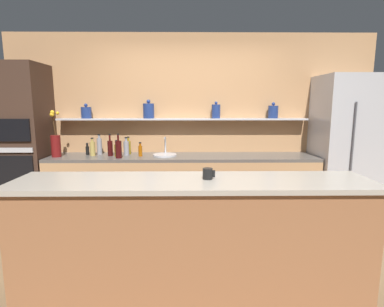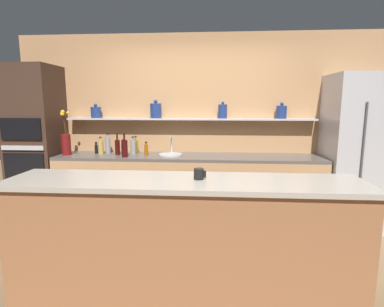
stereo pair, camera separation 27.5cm
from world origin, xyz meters
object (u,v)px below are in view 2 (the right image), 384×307
(flower_vase, at_px, (66,142))
(coffee_mug, at_px, (199,174))
(refrigerator, at_px, (361,152))
(oven_tower, at_px, (37,143))
(bottle_spirit_6, at_px, (133,147))
(bottle_wine_8, at_px, (117,147))
(sink_fixture, at_px, (170,154))
(bottle_oil_5, at_px, (123,149))
(bottle_sauce_7, at_px, (96,148))
(bottle_wine_2, at_px, (125,148))
(bottle_oil_3, at_px, (136,146))
(bottle_spirit_0, at_px, (108,145))
(bottle_spirit_1, at_px, (101,147))
(bottle_sauce_4, at_px, (146,150))

(flower_vase, bearing_deg, coffee_mug, -40.04)
(refrigerator, distance_m, oven_tower, 4.43)
(bottle_spirit_6, xyz_separation_m, bottle_wine_8, (-0.21, -0.06, 0.01))
(sink_fixture, relative_size, bottle_wine_8, 1.08)
(bottle_oil_5, distance_m, bottle_spirit_6, 0.16)
(flower_vase, relative_size, bottle_sauce_7, 3.75)
(bottle_oil_5, distance_m, coffee_mug, 1.98)
(coffee_mug, bearing_deg, sink_fixture, 105.77)
(bottle_wine_2, bearing_deg, bottle_oil_3, 77.90)
(bottle_spirit_0, bearing_deg, bottle_oil_5, -32.09)
(bottle_spirit_1, bearing_deg, bottle_spirit_6, 5.76)
(bottle_spirit_1, distance_m, coffee_mug, 2.24)
(bottle_spirit_1, distance_m, bottle_wine_8, 0.24)
(sink_fixture, xyz_separation_m, bottle_oil_3, (-0.52, 0.13, 0.08))
(bottle_spirit_0, distance_m, coffee_mug, 2.28)
(oven_tower, bearing_deg, bottle_oil_5, -2.56)
(bottle_sauce_4, distance_m, bottle_sauce_7, 0.77)
(bottle_spirit_1, distance_m, bottle_wine_2, 0.44)
(bottle_wine_2, distance_m, bottle_oil_5, 0.13)
(bottle_spirit_0, height_order, bottle_spirit_6, bottle_spirit_0)
(flower_vase, xyz_separation_m, bottle_oil_3, (0.92, 0.21, -0.08))
(flower_vase, xyz_separation_m, bottle_spirit_6, (0.91, 0.13, -0.08))
(bottle_wine_8, distance_m, coffee_mug, 2.08)
(bottle_sauce_7, relative_size, coffee_mug, 1.65)
(refrigerator, bearing_deg, bottle_wine_8, 179.39)
(bottle_wine_2, xyz_separation_m, bottle_spirit_6, (0.05, 0.23, -0.02))
(refrigerator, xyz_separation_m, oven_tower, (-4.43, 0.04, 0.07))
(bottle_sauce_4, height_order, coffee_mug, bottle_sauce_4)
(bottle_sauce_4, distance_m, bottle_oil_5, 0.32)
(bottle_oil_5, relative_size, bottle_sauce_7, 1.35)
(refrigerator, bearing_deg, flower_vase, -179.51)
(bottle_oil_3, height_order, bottle_oil_5, bottle_oil_3)
(bottle_spirit_6, bearing_deg, oven_tower, -177.62)
(bottle_oil_5, height_order, bottle_sauce_7, bottle_oil_5)
(oven_tower, relative_size, bottle_spirit_0, 7.55)
(bottle_wine_2, bearing_deg, bottle_spirit_1, 154.97)
(refrigerator, relative_size, bottle_wine_2, 6.24)
(oven_tower, height_order, bottle_spirit_0, oven_tower)
(flower_vase, distance_m, bottle_wine_8, 0.71)
(coffee_mug, bearing_deg, bottle_sauce_4, 116.11)
(flower_vase, height_order, bottle_spirit_0, flower_vase)
(coffee_mug, bearing_deg, bottle_oil_5, 124.54)
(oven_tower, distance_m, coffee_mug, 2.93)
(bottle_sauce_7, bearing_deg, flower_vase, -156.10)
(bottle_wine_2, height_order, bottle_spirit_6, bottle_wine_2)
(bottle_oil_3, bearing_deg, bottle_oil_5, -121.35)
(oven_tower, height_order, bottle_sauce_7, oven_tower)
(oven_tower, relative_size, bottle_spirit_1, 8.68)
(bottle_wine_2, relative_size, bottle_sauce_4, 1.67)
(bottle_wine_2, xyz_separation_m, bottle_oil_3, (0.07, 0.32, -0.02))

